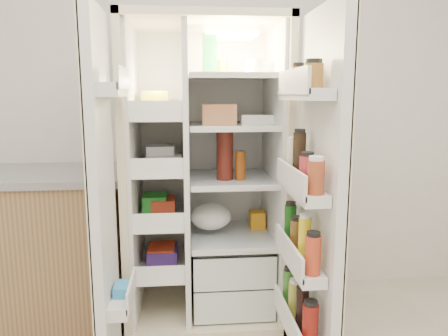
{
  "coord_description": "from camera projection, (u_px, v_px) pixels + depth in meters",
  "views": [
    {
      "loc": [
        -0.16,
        -0.9,
        1.38
      ],
      "look_at": [
        0.04,
        1.25,
        1.0
      ],
      "focal_mm": 34.0,
      "sensor_mm": 36.0,
      "label": 1
    }
  ],
  "objects": [
    {
      "name": "wall_back",
      "position": [
        208.0,
        99.0,
        2.86
      ],
      "size": [
        4.0,
        0.02,
        2.7
      ],
      "primitive_type": "cube",
      "color": "silver",
      "rests_on": "floor"
    },
    {
      "name": "refrigerator",
      "position": [
        207.0,
        198.0,
        2.63
      ],
      "size": [
        0.92,
        0.7,
        1.8
      ],
      "color": "beige",
      "rests_on": "floor"
    },
    {
      "name": "freezer_door",
      "position": [
        103.0,
        201.0,
        1.96
      ],
      "size": [
        0.15,
        0.4,
        1.72
      ],
      "color": "silver",
      "rests_on": "floor"
    },
    {
      "name": "fridge_door",
      "position": [
        315.0,
        205.0,
        1.96
      ],
      "size": [
        0.17,
        0.58,
        1.72
      ],
      "color": "silver",
      "rests_on": "floor"
    },
    {
      "name": "kitchen_counter",
      "position": [
        22.0,
        246.0,
        2.58
      ],
      "size": [
        1.28,
        0.68,
        0.93
      ],
      "color": "olive",
      "rests_on": "floor"
    }
  ]
}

